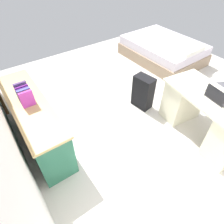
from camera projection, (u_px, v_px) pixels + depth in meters
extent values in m
plane|color=beige|center=(145.00, 102.00, 3.86)|extent=(5.75, 5.75, 0.00)
cube|color=beige|center=(213.00, 99.00, 2.78)|extent=(1.52, 0.85, 0.04)
cube|color=beige|center=(183.00, 100.00, 3.35)|extent=(0.48, 0.64, 0.72)
cylinder|color=black|center=(223.00, 110.00, 3.67)|extent=(0.52, 0.52, 0.04)
cube|color=#28664C|center=(36.00, 123.00, 2.95)|extent=(1.76, 0.44, 0.72)
cube|color=tan|center=(28.00, 104.00, 2.69)|extent=(1.80, 0.48, 0.04)
cube|color=#225641|center=(63.00, 140.00, 2.92)|extent=(0.67, 0.01, 0.25)
cube|color=#225641|center=(43.00, 110.00, 3.39)|extent=(0.67, 0.01, 0.25)
cube|color=gray|center=(162.00, 54.00, 5.06)|extent=(1.94, 1.45, 0.28)
cube|color=silver|center=(163.00, 45.00, 4.90)|extent=(1.88, 1.39, 0.20)
cube|color=white|center=(187.00, 49.00, 4.40)|extent=(0.50, 0.69, 0.10)
cube|color=black|center=(143.00, 92.00, 3.58)|extent=(0.39, 0.27, 0.63)
cube|color=#333338|center=(218.00, 99.00, 2.74)|extent=(0.34, 0.26, 0.02)
cube|color=black|center=(215.00, 95.00, 2.64)|extent=(0.31, 0.05, 0.19)
ellipsoid|color=white|center=(204.00, 88.00, 2.91)|extent=(0.07, 0.11, 0.03)
cube|color=#B538B1|center=(27.00, 99.00, 2.54)|extent=(0.03, 0.17, 0.24)
cube|color=brown|center=(27.00, 98.00, 2.57)|extent=(0.03, 0.17, 0.21)
cube|color=#4D55B3|center=(26.00, 96.00, 2.59)|extent=(0.03, 0.17, 0.23)
cube|color=navy|center=(25.00, 95.00, 2.62)|extent=(0.04, 0.17, 0.21)
cube|color=#611A75|center=(24.00, 93.00, 2.64)|extent=(0.02, 0.17, 0.23)
cube|color=#207476|center=(23.00, 93.00, 2.68)|extent=(0.03, 0.17, 0.19)
cube|color=#4C376A|center=(22.00, 90.00, 2.68)|extent=(0.04, 0.17, 0.24)
cone|color=red|center=(19.00, 86.00, 2.86)|extent=(0.08, 0.08, 0.11)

